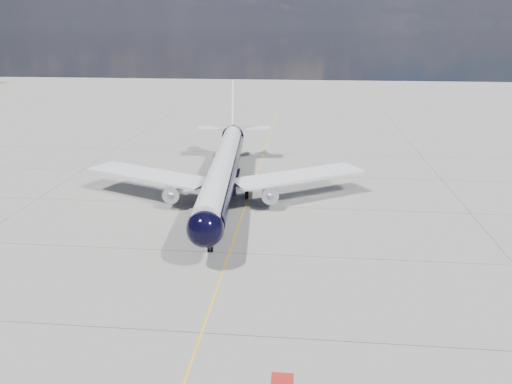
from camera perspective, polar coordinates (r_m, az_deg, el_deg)
ground at (r=73.40m, az=-0.75°, el=-0.25°), size 320.00×320.00×0.00m
taxiway_centerline at (r=68.72m, az=-1.21°, el=-1.59°), size 0.16×160.00×0.01m
red_marking at (r=37.50m, az=3.03°, el=-20.67°), size 1.60×1.60×0.01m
main_airliner at (r=70.75m, az=-3.71°, el=2.77°), size 40.82×49.82×14.39m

